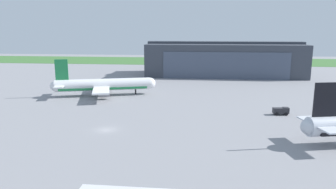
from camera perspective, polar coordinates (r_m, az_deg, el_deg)
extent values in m
plane|color=gray|center=(78.96, -11.05, -6.29)|extent=(440.00, 440.00, 0.00)
cube|color=#3E6E35|center=(242.30, 0.69, 6.09)|extent=(440.00, 56.00, 0.08)
cube|color=#383D47|center=(169.70, 10.04, 6.23)|extent=(79.91, 28.42, 16.45)
cube|color=#424C60|center=(155.62, 10.37, 5.12)|extent=(60.73, 0.30, 13.16)
cube|color=#383D47|center=(169.09, 10.15, 9.21)|extent=(79.91, 6.82, 1.20)
cylinder|color=white|center=(118.31, -11.55, 1.77)|extent=(34.17, 13.83, 4.32)
sphere|color=white|center=(119.13, -3.26, 2.06)|extent=(4.14, 4.14, 4.14)
sphere|color=white|center=(119.97, -19.77, 1.44)|extent=(3.37, 3.37, 3.37)
cube|color=#1E7A42|center=(118.52, -11.52, 1.20)|extent=(31.55, 13.10, 0.76)
cube|color=#1E7A42|center=(118.70, -18.66, 4.26)|extent=(4.40, 1.64, 7.34)
cube|color=white|center=(116.44, -19.04, 1.41)|extent=(4.67, 6.67, 0.28)
cube|color=white|center=(122.72, -18.60, 1.95)|extent=(4.67, 6.67, 0.28)
cube|color=white|center=(110.51, -11.97, 0.76)|extent=(9.15, 14.73, 0.56)
cube|color=white|center=(126.36, -11.78, 2.14)|extent=(9.15, 14.73, 0.56)
cylinder|color=gray|center=(111.85, -11.51, 0.14)|extent=(4.60, 3.43, 2.37)
cylinder|color=gray|center=(125.51, -11.40, 1.40)|extent=(4.60, 3.43, 2.37)
cylinder|color=black|center=(119.17, -5.87, 0.49)|extent=(0.56, 0.56, 1.92)
cylinder|color=black|center=(116.71, -12.18, 0.05)|extent=(0.56, 0.56, 1.92)
cylinder|color=black|center=(121.15, -12.12, 0.48)|extent=(0.56, 0.56, 1.92)
sphere|color=silver|center=(71.51, 24.01, -5.34)|extent=(3.26, 3.26, 3.26)
cube|color=black|center=(71.96, 26.70, -0.84)|extent=(5.44, 1.63, 7.10)
cube|color=silver|center=(70.23, 27.12, -5.58)|extent=(5.02, 6.56, 0.28)
cube|color=silver|center=(75.25, 24.49, -4.23)|extent=(5.02, 6.56, 0.28)
cube|color=#28282D|center=(96.42, 20.49, -2.70)|extent=(1.67, 1.82, 1.70)
cube|color=#28282D|center=(95.76, 19.24, -2.76)|extent=(2.96, 1.92, 1.53)
cylinder|color=black|center=(95.73, 20.57, -3.34)|extent=(0.93, 0.33, 0.91)
cylinder|color=black|center=(97.46, 20.22, -3.05)|extent=(0.93, 0.33, 0.91)
cylinder|color=black|center=(94.91, 19.06, -3.36)|extent=(0.93, 0.33, 0.91)
cylinder|color=black|center=(96.65, 18.74, -3.07)|extent=(0.93, 0.33, 0.91)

